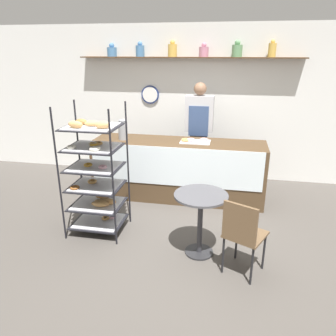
{
  "coord_description": "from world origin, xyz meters",
  "views": [
    {
      "loc": [
        0.79,
        -3.55,
        2.27
      ],
      "look_at": [
        0.0,
        0.45,
        0.79
      ],
      "focal_mm": 35.0,
      "sensor_mm": 36.0,
      "label": 1
    }
  ],
  "objects_px": {
    "cafe_table": "(201,210)",
    "donut_tray_counter": "(194,141)",
    "cafe_chair": "(243,231)",
    "pastry_rack": "(95,174)",
    "person_worker": "(199,131)",
    "coffee_carafe": "(123,129)"
  },
  "relations": [
    {
      "from": "cafe_chair",
      "to": "donut_tray_counter",
      "type": "xyz_separation_m",
      "value": [
        -0.73,
        1.86,
        0.42
      ]
    },
    {
      "from": "cafe_chair",
      "to": "coffee_carafe",
      "type": "height_order",
      "value": "coffee_carafe"
    },
    {
      "from": "coffee_carafe",
      "to": "person_worker",
      "type": "bearing_deg",
      "value": 30.07
    },
    {
      "from": "pastry_rack",
      "to": "cafe_chair",
      "type": "relative_size",
      "value": 1.94
    },
    {
      "from": "cafe_chair",
      "to": "person_worker",
      "type": "bearing_deg",
      "value": -47.9
    },
    {
      "from": "person_worker",
      "to": "cafe_table",
      "type": "xyz_separation_m",
      "value": [
        0.26,
        -2.13,
        -0.41
      ]
    },
    {
      "from": "person_worker",
      "to": "cafe_chair",
      "type": "xyz_separation_m",
      "value": [
        0.72,
        -2.45,
        -0.44
      ]
    },
    {
      "from": "person_worker",
      "to": "donut_tray_counter",
      "type": "xyz_separation_m",
      "value": [
        -0.01,
        -0.59,
        -0.02
      ]
    },
    {
      "from": "pastry_rack",
      "to": "person_worker",
      "type": "bearing_deg",
      "value": 59.58
    },
    {
      "from": "cafe_table",
      "to": "cafe_chair",
      "type": "bearing_deg",
      "value": -34.42
    },
    {
      "from": "pastry_rack",
      "to": "person_worker",
      "type": "relative_size",
      "value": 0.94
    },
    {
      "from": "cafe_table",
      "to": "coffee_carafe",
      "type": "height_order",
      "value": "coffee_carafe"
    },
    {
      "from": "person_worker",
      "to": "donut_tray_counter",
      "type": "relative_size",
      "value": 3.89
    },
    {
      "from": "donut_tray_counter",
      "to": "cafe_chair",
      "type": "bearing_deg",
      "value": -68.45
    },
    {
      "from": "cafe_table",
      "to": "donut_tray_counter",
      "type": "height_order",
      "value": "donut_tray_counter"
    },
    {
      "from": "person_worker",
      "to": "coffee_carafe",
      "type": "bearing_deg",
      "value": -149.93
    },
    {
      "from": "pastry_rack",
      "to": "donut_tray_counter",
      "type": "xyz_separation_m",
      "value": [
        1.08,
        1.28,
        0.15
      ]
    },
    {
      "from": "person_worker",
      "to": "coffee_carafe",
      "type": "distance_m",
      "value": 1.31
    },
    {
      "from": "cafe_chair",
      "to": "pastry_rack",
      "type": "bearing_deg",
      "value": 8.0
    },
    {
      "from": "person_worker",
      "to": "cafe_table",
      "type": "bearing_deg",
      "value": -83.11
    },
    {
      "from": "pastry_rack",
      "to": "cafe_chair",
      "type": "distance_m",
      "value": 1.93
    },
    {
      "from": "pastry_rack",
      "to": "cafe_table",
      "type": "xyz_separation_m",
      "value": [
        1.36,
        -0.26,
        -0.24
      ]
    }
  ]
}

